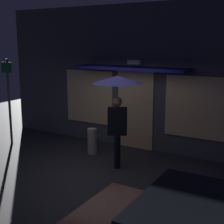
# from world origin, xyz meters

# --- Properties ---
(ground_plane) EXTENTS (18.00, 18.00, 0.00)m
(ground_plane) POSITION_xyz_m (0.00, 0.00, 0.00)
(ground_plane) COLOR #26262B
(building_facade) EXTENTS (8.98, 1.00, 4.01)m
(building_facade) POSITION_xyz_m (0.00, 2.34, 1.99)
(building_facade) COLOR #4C4C56
(building_facade) RESTS_ON ground
(person_with_umbrella) EXTENTS (1.18, 1.18, 2.22)m
(person_with_umbrella) POSITION_xyz_m (0.30, 0.65, 1.74)
(person_with_umbrella) COLOR black
(person_with_umbrella) RESTS_ON ground
(street_sign_post) EXTENTS (0.40, 0.07, 2.52)m
(street_sign_post) POSITION_xyz_m (-3.36, 0.66, 1.42)
(street_sign_post) COLOR #595B60
(street_sign_post) RESTS_ON ground
(sidewalk_bollard) EXTENTS (0.25, 0.25, 0.70)m
(sidewalk_bollard) POSITION_xyz_m (-0.76, 1.12, 0.35)
(sidewalk_bollard) COLOR #B2A899
(sidewalk_bollard) RESTS_ON ground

